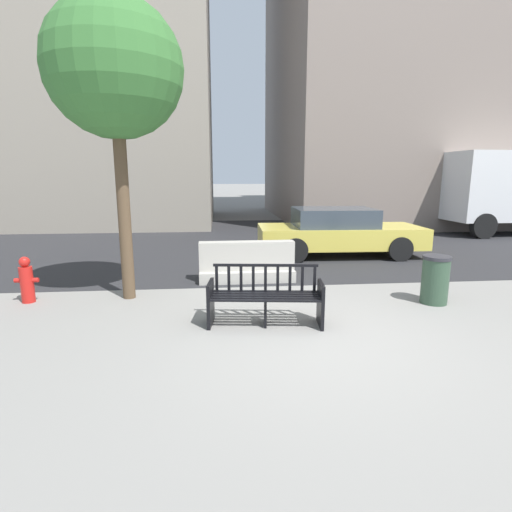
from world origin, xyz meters
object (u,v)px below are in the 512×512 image
Objects in this scene: street_bench at (265,299)px; car_taxi_near at (338,232)px; jersey_barrier_centre at (247,265)px; fire_hydrant at (27,281)px; trash_bin at (435,279)px; street_tree at (115,70)px.

car_taxi_near reaches higher than street_bench.
street_bench is at bearing -87.88° from jersey_barrier_centre.
fire_hydrant is at bearing 160.40° from street_bench.
street_bench is 2.12× the size of fire_hydrant.
street_bench is 2.06× the size of trash_bin.
trash_bin is (0.44, -4.33, -0.24)m from car_taxi_near.
car_taxi_near reaches higher than jersey_barrier_centre.
trash_bin reaches higher than jersey_barrier_centre.
car_taxi_near is 5.33× the size of trash_bin.
jersey_barrier_centre is 2.38× the size of trash_bin.
street_tree reaches higher than jersey_barrier_centre.
car_taxi_near reaches higher than fire_hydrant.
street_tree is 6.17× the size of fire_hydrant.
street_bench reaches higher than fire_hydrant.
street_bench is 4.48m from street_tree.
car_taxi_near is at bearing 35.37° from street_tree.
street_tree reaches higher than street_bench.
street_tree is 6.88m from car_taxi_near.
street_tree is at bearing 171.40° from trash_bin.
street_tree reaches higher than trash_bin.
jersey_barrier_centre is 0.45× the size of car_taxi_near.
jersey_barrier_centre is 3.70m from car_taxi_near.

